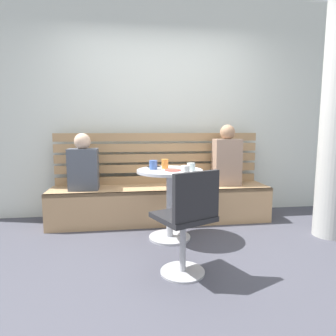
{
  "coord_description": "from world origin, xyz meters",
  "views": [
    {
      "loc": [
        -0.4,
        -2.3,
        1.15
      ],
      "look_at": [
        0.01,
        0.66,
        0.75
      ],
      "focal_mm": 30.75,
      "sensor_mm": 36.0,
      "label": 1
    }
  ],
  "objects_px": {
    "booth_bench": "(161,204)",
    "phone_on_table": "(154,167)",
    "plate_small": "(173,170)",
    "white_chair": "(188,219)",
    "person_adult": "(227,158)",
    "cup_tumbler_orange": "(165,164)",
    "cafe_table": "(170,191)",
    "cup_glass_short": "(191,167)",
    "cup_ceramic_white": "(185,169)",
    "cup_mug_blue": "(153,165)",
    "person_child_left": "(83,165)"
  },
  "relations": [
    {
      "from": "white_chair",
      "to": "cup_glass_short",
      "type": "xyz_separation_m",
      "value": [
        0.18,
        0.69,
        0.32
      ]
    },
    {
      "from": "white_chair",
      "to": "person_child_left",
      "type": "distance_m",
      "value": 1.7
    },
    {
      "from": "white_chair",
      "to": "plate_small",
      "type": "xyz_separation_m",
      "value": [
        -0.0,
        0.73,
        0.28
      ]
    },
    {
      "from": "plate_small",
      "to": "booth_bench",
      "type": "bearing_deg",
      "value": 93.62
    },
    {
      "from": "cup_glass_short",
      "to": "white_chair",
      "type": "bearing_deg",
      "value": -104.35
    },
    {
      "from": "cup_mug_blue",
      "to": "cup_tumbler_orange",
      "type": "bearing_deg",
      "value": 21.94
    },
    {
      "from": "person_child_left",
      "to": "cup_mug_blue",
      "type": "distance_m",
      "value": 0.94
    },
    {
      "from": "booth_bench",
      "to": "white_chair",
      "type": "xyz_separation_m",
      "value": [
        0.04,
        -1.4,
        0.24
      ]
    },
    {
      "from": "person_child_left",
      "to": "cup_ceramic_white",
      "type": "distance_m",
      "value": 1.34
    },
    {
      "from": "cafe_table",
      "to": "person_child_left",
      "type": "height_order",
      "value": "person_child_left"
    },
    {
      "from": "plate_small",
      "to": "phone_on_table",
      "type": "distance_m",
      "value": 0.35
    },
    {
      "from": "cup_tumbler_orange",
      "to": "phone_on_table",
      "type": "bearing_deg",
      "value": 127.36
    },
    {
      "from": "cup_ceramic_white",
      "to": "cup_mug_blue",
      "type": "bearing_deg",
      "value": 134.75
    },
    {
      "from": "person_adult",
      "to": "cup_glass_short",
      "type": "relative_size",
      "value": 9.64
    },
    {
      "from": "white_chair",
      "to": "person_adult",
      "type": "height_order",
      "value": "person_adult"
    },
    {
      "from": "plate_small",
      "to": "cup_tumbler_orange",
      "type": "bearing_deg",
      "value": 109.35
    },
    {
      "from": "booth_bench",
      "to": "cup_ceramic_white",
      "type": "distance_m",
      "value": 1.01
    },
    {
      "from": "person_adult",
      "to": "cup_ceramic_white",
      "type": "relative_size",
      "value": 9.64
    },
    {
      "from": "person_child_left",
      "to": "cup_tumbler_orange",
      "type": "distance_m",
      "value": 1.03
    },
    {
      "from": "person_child_left",
      "to": "plate_small",
      "type": "relative_size",
      "value": 3.93
    },
    {
      "from": "cafe_table",
      "to": "cup_ceramic_white",
      "type": "xyz_separation_m",
      "value": [
        0.12,
        -0.25,
        0.26
      ]
    },
    {
      "from": "white_chair",
      "to": "cup_tumbler_orange",
      "type": "bearing_deg",
      "value": 93.92
    },
    {
      "from": "cup_glass_short",
      "to": "plate_small",
      "type": "relative_size",
      "value": 0.47
    },
    {
      "from": "person_adult",
      "to": "cup_mug_blue",
      "type": "distance_m",
      "value": 1.15
    },
    {
      "from": "booth_bench",
      "to": "phone_on_table",
      "type": "xyz_separation_m",
      "value": [
        -0.12,
        -0.36,
        0.52
      ]
    },
    {
      "from": "cup_glass_short",
      "to": "plate_small",
      "type": "height_order",
      "value": "cup_glass_short"
    },
    {
      "from": "cup_tumbler_orange",
      "to": "phone_on_table",
      "type": "xyz_separation_m",
      "value": [
        -0.11,
        0.14,
        -0.05
      ]
    },
    {
      "from": "cup_mug_blue",
      "to": "plate_small",
      "type": "xyz_separation_m",
      "value": [
        0.19,
        -0.12,
        -0.04
      ]
    },
    {
      "from": "person_adult",
      "to": "cup_glass_short",
      "type": "height_order",
      "value": "person_adult"
    },
    {
      "from": "cup_glass_short",
      "to": "cup_tumbler_orange",
      "type": "xyz_separation_m",
      "value": [
        -0.24,
        0.21,
        0.01
      ]
    },
    {
      "from": "cup_tumbler_orange",
      "to": "cup_mug_blue",
      "type": "xyz_separation_m",
      "value": [
        -0.13,
        -0.05,
        -0.0
      ]
    },
    {
      "from": "cafe_table",
      "to": "cup_tumbler_orange",
      "type": "height_order",
      "value": "cup_tumbler_orange"
    },
    {
      "from": "booth_bench",
      "to": "person_child_left",
      "type": "height_order",
      "value": "person_child_left"
    },
    {
      "from": "cup_glass_short",
      "to": "cup_ceramic_white",
      "type": "bearing_deg",
      "value": -122.8
    },
    {
      "from": "cafe_table",
      "to": "white_chair",
      "type": "distance_m",
      "value": 0.81
    },
    {
      "from": "booth_bench",
      "to": "cafe_table",
      "type": "bearing_deg",
      "value": -87.84
    },
    {
      "from": "person_child_left",
      "to": "cup_glass_short",
      "type": "height_order",
      "value": "person_child_left"
    },
    {
      "from": "white_chair",
      "to": "cup_tumbler_orange",
      "type": "height_order",
      "value": "white_chair"
    },
    {
      "from": "white_chair",
      "to": "plate_small",
      "type": "distance_m",
      "value": 0.78
    },
    {
      "from": "phone_on_table",
      "to": "person_child_left",
      "type": "bearing_deg",
      "value": 46.67
    },
    {
      "from": "cup_tumbler_orange",
      "to": "plate_small",
      "type": "height_order",
      "value": "cup_tumbler_orange"
    },
    {
      "from": "white_chair",
      "to": "booth_bench",
      "type": "bearing_deg",
      "value": 91.83
    },
    {
      "from": "cup_mug_blue",
      "to": "plate_small",
      "type": "distance_m",
      "value": 0.22
    },
    {
      "from": "booth_bench",
      "to": "cup_mug_blue",
      "type": "bearing_deg",
      "value": -104.7
    },
    {
      "from": "booth_bench",
      "to": "person_child_left",
      "type": "bearing_deg",
      "value": -178.36
    },
    {
      "from": "booth_bench",
      "to": "phone_on_table",
      "type": "height_order",
      "value": "phone_on_table"
    },
    {
      "from": "white_chair",
      "to": "cup_tumbler_orange",
      "type": "xyz_separation_m",
      "value": [
        -0.06,
        0.9,
        0.33
      ]
    },
    {
      "from": "cup_ceramic_white",
      "to": "plate_small",
      "type": "bearing_deg",
      "value": 119.55
    },
    {
      "from": "booth_bench",
      "to": "cup_glass_short",
      "type": "relative_size",
      "value": 33.75
    },
    {
      "from": "person_adult",
      "to": "cup_tumbler_orange",
      "type": "height_order",
      "value": "person_adult"
    }
  ]
}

